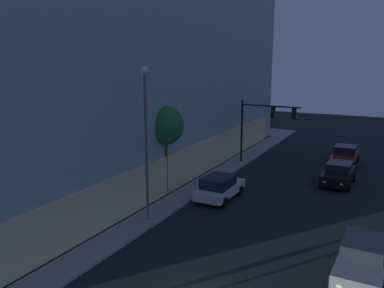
% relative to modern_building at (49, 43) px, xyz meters
% --- Properties ---
extents(modern_building, '(39.97, 30.22, 21.48)m').
position_rel_modern_building_xyz_m(modern_building, '(0.00, 0.00, 0.00)').
color(modern_building, '#4C4C51').
rests_on(modern_building, ground).
extents(traffic_light_far_corner, '(0.55, 5.26, 5.57)m').
position_rel_modern_building_xyz_m(traffic_light_far_corner, '(6.38, -18.24, -6.54)').
color(traffic_light_far_corner, black).
rests_on(traffic_light_far_corner, sidewalk_corner).
extents(street_lamp_sidewalk, '(0.44, 0.44, 8.67)m').
position_rel_modern_building_xyz_m(street_lamp_sidewalk, '(-8.82, -16.24, -5.14)').
color(street_lamp_sidewalk, slate).
rests_on(street_lamp_sidewalk, sidewalk_corner).
extents(sidewalk_tree, '(2.61, 2.61, 6.05)m').
position_rel_modern_building_xyz_m(sidewalk_tree, '(-4.49, -14.80, -5.84)').
color(sidewalk_tree, '#4B3E1E').
rests_on(sidewalk_tree, sidewalk_corner).
extents(car_grey, '(4.73, 2.17, 1.64)m').
position_rel_modern_building_xyz_m(car_grey, '(-9.69, -27.67, -9.81)').
color(car_grey, slate).
rests_on(car_grey, ground).
extents(car_white, '(4.33, 2.22, 1.60)m').
position_rel_modern_building_xyz_m(car_white, '(-3.36, -18.33, -9.85)').
color(car_white, silver).
rests_on(car_white, ground).
extents(car_black, '(4.42, 2.25, 1.61)m').
position_rel_modern_building_xyz_m(car_black, '(3.75, -24.93, -9.84)').
color(car_black, black).
rests_on(car_black, ground).
extents(car_red, '(4.16, 2.28, 1.65)m').
position_rel_modern_building_xyz_m(car_red, '(10.11, -24.63, -9.84)').
color(car_red, maroon).
rests_on(car_red, ground).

